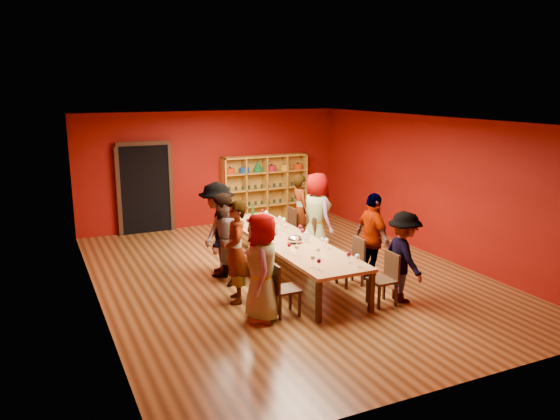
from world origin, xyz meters
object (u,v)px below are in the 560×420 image
at_px(person_left_3, 217,229).
at_px(person_left_2, 224,239).
at_px(person_right_1, 373,238).
at_px(chair_person_right_0, 386,276).
at_px(person_left_1, 236,252).
at_px(wine_bottle, 253,212).
at_px(tasting_table, 287,241).
at_px(shelving_unit, 264,185).
at_px(chair_person_right_3, 307,235).
at_px(chair_person_right_4, 288,225).
at_px(chair_person_left_3, 231,248).
at_px(person_right_0, 404,257).
at_px(spittoon_bowl, 295,239).
at_px(person_left_0, 262,267).
at_px(chair_person_right_1, 354,259).
at_px(person_right_3, 317,215).
at_px(chair_person_left_1, 260,270).
at_px(person_right_4, 300,210).
at_px(chair_person_left_2, 241,256).
at_px(chair_person_left_0, 281,286).

bearing_deg(person_left_3, person_left_2, 13.49).
bearing_deg(person_right_1, chair_person_right_0, 159.66).
bearing_deg(person_left_1, wine_bottle, 168.98).
distance_m(tasting_table, shelving_unit, 4.55).
relative_size(chair_person_right_3, chair_person_right_4, 1.00).
height_order(chair_person_left_3, person_left_3, person_left_3).
relative_size(tasting_table, person_right_0, 2.87).
bearing_deg(chair_person_right_0, chair_person_right_3, 90.00).
relative_size(chair_person_right_0, spittoon_bowl, 3.13).
distance_m(person_left_0, spittoon_bowl, 1.84).
xyz_separation_m(chair_person_left_3, chair_person_right_1, (1.82, -1.63, 0.00)).
distance_m(tasting_table, person_left_0, 2.09).
relative_size(tasting_table, person_right_3, 2.47).
bearing_deg(person_right_3, shelving_unit, -9.56).
bearing_deg(chair_person_left_1, spittoon_bowl, 27.27).
height_order(shelving_unit, chair_person_right_3, shelving_unit).
bearing_deg(tasting_table, chair_person_right_1, -46.63).
xyz_separation_m(shelving_unit, person_right_4, (-0.16, -2.47, -0.16)).
height_order(chair_person_right_1, person_right_4, person_right_4).
xyz_separation_m(person_left_0, person_right_3, (2.39, 2.58, 0.05)).
bearing_deg(chair_person_left_3, chair_person_right_3, 7.53).
relative_size(chair_person_left_3, wine_bottle, 2.92).
height_order(person_left_2, person_right_4, person_left_2).
bearing_deg(chair_person_right_1, person_right_1, 0.00).
relative_size(person_left_3, person_right_4, 1.11).
height_order(chair_person_right_3, spittoon_bowl, spittoon_bowl).
height_order(person_left_0, spittoon_bowl, person_left_0).
xyz_separation_m(person_right_1, person_right_3, (-0.17, 1.87, 0.06)).
xyz_separation_m(tasting_table, person_left_2, (-1.24, 0.10, 0.16)).
height_order(tasting_table, chair_person_right_1, chair_person_right_1).
height_order(chair_person_right_1, spittoon_bowl, spittoon_bowl).
xyz_separation_m(tasting_table, person_left_0, (-1.24, -1.67, 0.16)).
relative_size(chair_person_right_1, person_right_4, 0.54).
xyz_separation_m(tasting_table, chair_person_left_3, (-0.91, 0.67, -0.20)).
bearing_deg(wine_bottle, chair_person_left_2, -118.42).
distance_m(person_left_2, spittoon_bowl, 1.32).
bearing_deg(person_right_3, chair_person_right_3, 84.56).
relative_size(person_left_2, chair_person_right_0, 1.92).
relative_size(chair_person_left_0, person_right_3, 0.49).
xyz_separation_m(person_right_1, person_right_4, (-0.08, 2.81, -0.03)).
distance_m(person_left_0, person_right_3, 3.52).
relative_size(person_left_3, spittoon_bowl, 6.41).
bearing_deg(person_right_3, spittoon_bowl, 132.01).
bearing_deg(person_right_0, chair_person_right_3, 14.30).
xyz_separation_m(chair_person_left_1, chair_person_right_0, (1.82, -1.17, 0.00)).
distance_m(tasting_table, person_left_3, 1.37).
distance_m(person_left_1, person_right_0, 2.85).
xyz_separation_m(chair_person_left_2, person_left_2, (-0.33, 0.00, 0.36)).
distance_m(person_left_2, chair_person_left_3, 0.75).
distance_m(person_right_0, person_right_1, 1.02).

